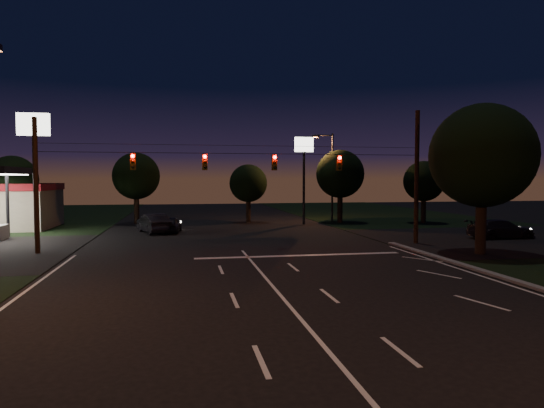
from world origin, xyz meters
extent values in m
plane|color=black|center=(0.00, 0.00, 0.00)|extent=(140.00, 140.00, 0.00)
cube|color=black|center=(20.00, 16.00, 0.00)|extent=(20.00, 16.00, 0.02)
cube|color=silver|center=(0.00, -6.00, 0.01)|extent=(0.14, 40.00, 0.01)
cube|color=silver|center=(3.00, 11.50, 0.01)|extent=(12.00, 0.50, 0.01)
cylinder|color=black|center=(12.00, 15.00, 0.00)|extent=(0.30, 0.30, 9.00)
cylinder|color=black|center=(-12.00, 15.00, 0.00)|extent=(0.28, 0.28, 8.00)
cylinder|color=black|center=(0.00, 15.00, 6.00)|extent=(24.00, 0.03, 0.03)
cylinder|color=black|center=(0.00, 15.00, 6.50)|extent=(24.00, 0.02, 0.02)
cube|color=#3F3307|center=(-6.50, 15.00, 5.45)|extent=(0.32, 0.26, 1.00)
sphere|color=#FF0705|center=(-6.50, 14.84, 5.78)|extent=(0.22, 0.22, 0.22)
sphere|color=black|center=(-6.50, 14.84, 5.45)|extent=(0.20, 0.20, 0.20)
sphere|color=black|center=(-6.50, 14.84, 5.12)|extent=(0.20, 0.20, 0.20)
cube|color=#3F3307|center=(-2.20, 15.00, 5.45)|extent=(0.32, 0.26, 1.00)
sphere|color=#FF0705|center=(-2.20, 14.84, 5.78)|extent=(0.22, 0.22, 0.22)
sphere|color=black|center=(-2.20, 14.84, 5.45)|extent=(0.20, 0.20, 0.20)
sphere|color=black|center=(-2.20, 14.84, 5.12)|extent=(0.20, 0.20, 0.20)
cube|color=#3F3307|center=(2.20, 15.00, 5.45)|extent=(0.32, 0.26, 1.00)
sphere|color=#FF0705|center=(2.20, 14.84, 5.78)|extent=(0.22, 0.22, 0.22)
sphere|color=black|center=(2.20, 14.84, 5.45)|extent=(0.20, 0.20, 0.20)
sphere|color=black|center=(2.20, 14.84, 5.12)|extent=(0.20, 0.20, 0.20)
cube|color=#3F3307|center=(6.50, 15.00, 5.45)|extent=(0.32, 0.26, 1.00)
sphere|color=#FF0705|center=(6.50, 14.84, 5.78)|extent=(0.22, 0.22, 0.22)
sphere|color=black|center=(6.50, 14.84, 5.45)|extent=(0.20, 0.20, 0.20)
sphere|color=black|center=(6.50, 14.84, 5.12)|extent=(0.20, 0.20, 0.20)
cylinder|color=black|center=(-16.50, 24.00, 2.40)|extent=(0.24, 0.24, 4.80)
cylinder|color=black|center=(-14.00, 22.00, 3.75)|extent=(0.24, 0.24, 7.50)
cube|color=white|center=(-14.00, 22.00, 8.30)|extent=(2.20, 0.30, 1.60)
cylinder|color=black|center=(8.00, 30.00, 3.50)|extent=(0.24, 0.24, 7.00)
cube|color=white|center=(8.00, 30.00, 7.70)|extent=(1.80, 0.30, 1.40)
cylinder|color=black|center=(11.50, 32.00, 4.50)|extent=(0.20, 0.20, 9.00)
cylinder|color=black|center=(10.60, 32.00, 8.80)|extent=(1.80, 0.12, 0.12)
cube|color=black|center=(9.70, 32.00, 8.70)|extent=(0.60, 0.35, 0.22)
cube|color=orange|center=(9.70, 32.00, 8.58)|extent=(0.45, 0.25, 0.04)
cylinder|color=black|center=(13.50, 10.00, 2.00)|extent=(0.60, 0.60, 4.00)
sphere|color=black|center=(13.50, 10.00, 5.76)|extent=(6.00, 6.00, 6.00)
sphere|color=black|center=(14.10, 10.45, 5.58)|extent=(4.50, 4.50, 4.50)
sphere|color=black|center=(12.90, 10.30, 5.62)|extent=(4.20, 4.20, 4.20)
cylinder|color=black|center=(-18.00, 30.00, 1.50)|extent=(0.49, 0.49, 3.00)
sphere|color=black|center=(-18.00, 30.00, 4.32)|extent=(4.20, 4.20, 4.20)
sphere|color=black|center=(-17.58, 30.32, 4.19)|extent=(3.15, 3.15, 3.15)
sphere|color=black|center=(-18.42, 30.21, 4.23)|extent=(2.94, 2.94, 2.94)
cylinder|color=black|center=(-8.00, 34.00, 1.62)|extent=(0.52, 0.52, 3.25)
sphere|color=black|center=(-8.00, 34.00, 4.68)|extent=(4.60, 4.60, 4.60)
sphere|color=black|center=(-7.54, 34.34, 4.54)|extent=(3.45, 3.45, 3.45)
sphere|color=black|center=(-8.46, 34.23, 4.58)|extent=(3.22, 3.22, 3.22)
cylinder|color=black|center=(3.00, 33.00, 1.38)|extent=(0.47, 0.47, 2.75)
sphere|color=black|center=(3.00, 33.00, 3.96)|extent=(3.80, 3.80, 3.80)
sphere|color=black|center=(3.38, 33.28, 3.85)|extent=(2.85, 2.85, 2.85)
sphere|color=black|center=(2.62, 33.19, 3.87)|extent=(2.66, 2.66, 2.66)
cylinder|color=black|center=(12.00, 31.00, 1.70)|extent=(0.53, 0.53, 3.40)
sphere|color=black|center=(12.00, 31.00, 4.90)|extent=(4.80, 4.80, 4.80)
sphere|color=black|center=(12.48, 31.36, 4.75)|extent=(3.60, 3.60, 3.60)
sphere|color=black|center=(11.52, 31.24, 4.79)|extent=(3.36, 3.36, 3.36)
cylinder|color=black|center=(20.00, 29.00, 1.45)|extent=(0.48, 0.48, 2.90)
sphere|color=black|center=(20.00, 29.00, 4.18)|extent=(4.00, 4.00, 4.00)
sphere|color=black|center=(20.40, 29.30, 4.06)|extent=(3.00, 3.00, 3.00)
sphere|color=black|center=(19.60, 29.20, 4.09)|extent=(2.80, 2.80, 2.80)
imported|color=black|center=(-4.58, 24.96, 0.68)|extent=(2.02, 4.12, 1.35)
imported|color=black|center=(-5.90, 25.09, 0.78)|extent=(3.10, 5.02, 1.56)
imported|color=black|center=(19.45, 16.38, 0.72)|extent=(4.93, 2.01, 1.43)
camera|label=1|loc=(-3.67, -15.37, 4.42)|focal=32.00mm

